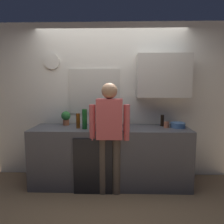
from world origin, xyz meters
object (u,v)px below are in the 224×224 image
bottle_dark_sauce (162,120)px  cup_terracotta_mug (166,125)px  bottle_green_wine (85,119)px  potted_plant (66,117)px  dish_soap (93,124)px  coffee_maker (116,117)px  bottle_amber_beer (78,121)px  mixing_bowl (178,125)px  person_at_sink (109,130)px  storage_canister (106,124)px

bottle_dark_sauce → cup_terracotta_mug: size_ratio=1.96×
bottle_green_wine → potted_plant: bearing=140.6°
dish_soap → cup_terracotta_mug: bearing=8.8°
potted_plant → cup_terracotta_mug: bearing=-6.1°
coffee_maker → bottle_amber_beer: bearing=-163.3°
bottle_amber_beer → dish_soap: 0.26m
mixing_bowl → person_at_sink: bearing=-162.6°
bottle_green_wine → cup_terracotta_mug: (1.25, 0.12, -0.10)m
bottle_green_wine → bottle_amber_beer: bearing=155.2°
cup_terracotta_mug → storage_canister: 0.93m
cup_terracotta_mug → potted_plant: (-1.61, 0.17, 0.09)m
cup_terracotta_mug → coffee_maker: bearing=172.5°
storage_canister → dish_soap: bearing=-168.4°
bottle_green_wine → dish_soap: bearing=-20.9°
mixing_bowl → cup_terracotta_mug: bearing=-176.2°
bottle_amber_beer → dish_soap: size_ratio=1.28×
bottle_amber_beer → cup_terracotta_mug: 1.36m
potted_plant → dish_soap: bearing=-35.2°
potted_plant → mixing_bowl: bearing=-5.1°
bottle_dark_sauce → storage_canister: 0.93m
bottle_amber_beer → bottle_dark_sauce: bearing=9.5°
mixing_bowl → potted_plant: size_ratio=0.96×
coffee_maker → cup_terracotta_mug: bearing=-7.5°
bottle_green_wine → person_at_sink: (0.38, -0.19, -0.12)m
bottle_green_wine → storage_canister: bottle_green_wine is taller
mixing_bowl → storage_canister: storage_canister is taller
storage_canister → mixing_bowl: bearing=7.5°
bottle_dark_sauce → cup_terracotta_mug: 0.16m
bottle_amber_beer → bottle_green_wine: bearing=-24.8°
coffee_maker → storage_canister: (-0.14, -0.23, -0.06)m
bottle_amber_beer → mixing_bowl: (1.54, 0.08, -0.08)m
cup_terracotta_mug → mixing_bowl: size_ratio=0.42×
bottle_dark_sauce → cup_terracotta_mug: bottle_dark_sauce is taller
coffee_maker → cup_terracotta_mug: coffee_maker is taller
person_at_sink → mixing_bowl: bearing=8.3°
coffee_maker → person_at_sink: bearing=-102.2°
person_at_sink → dish_soap: bearing=140.9°
bottle_amber_beer → mixing_bowl: bottle_amber_beer is taller
dish_soap → storage_canister: bearing=11.6°
bottle_amber_beer → storage_canister: (0.44, -0.06, -0.03)m
coffee_maker → dish_soap: (-0.34, -0.28, -0.07)m
bottle_amber_beer → mixing_bowl: size_ratio=1.05×
bottle_green_wine → mixing_bowl: size_ratio=1.36×
bottle_amber_beer → bottle_green_wine: 0.13m
cup_terracotta_mug → mixing_bowl: bearing=3.8°
bottle_dark_sauce → person_at_sink: (-0.83, -0.47, -0.06)m
storage_canister → coffee_maker: bearing=58.5°
coffee_maker → storage_canister: coffee_maker is taller
mixing_bowl → coffee_maker: bearing=174.6°
cup_terracotta_mug → person_at_sink: size_ratio=0.06×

